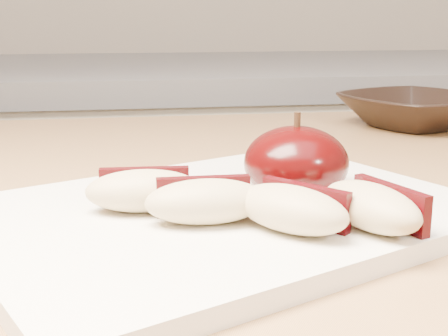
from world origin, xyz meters
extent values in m
cube|color=silver|center=(0.00, 1.20, 0.45)|extent=(2.40, 0.60, 0.90)
cube|color=slate|center=(0.00, 1.20, 0.92)|extent=(2.40, 0.62, 0.04)
cube|color=#A17846|center=(0.00, 0.50, 0.88)|extent=(1.64, 0.64, 0.04)
cube|color=silver|center=(-0.03, 0.38, 0.91)|extent=(0.38, 0.34, 0.01)
ellipsoid|color=black|center=(0.03, 0.42, 0.93)|extent=(0.09, 0.09, 0.05)
cylinder|color=black|center=(0.03, 0.42, 0.96)|extent=(0.00, 0.00, 0.01)
ellipsoid|color=tan|center=(-0.08, 0.38, 0.93)|extent=(0.07, 0.04, 0.03)
cube|color=black|center=(-0.08, 0.40, 0.92)|extent=(0.06, 0.01, 0.02)
ellipsoid|color=tan|center=(-0.04, 0.35, 0.93)|extent=(0.07, 0.04, 0.03)
cube|color=black|center=(-0.04, 0.37, 0.92)|extent=(0.06, 0.01, 0.02)
ellipsoid|color=tan|center=(0.00, 0.33, 0.93)|extent=(0.07, 0.08, 0.03)
cube|color=black|center=(0.01, 0.34, 0.92)|extent=(0.04, 0.05, 0.02)
ellipsoid|color=tan|center=(0.05, 0.33, 0.93)|extent=(0.06, 0.08, 0.03)
cube|color=black|center=(0.06, 0.33, 0.92)|extent=(0.03, 0.06, 0.02)
imported|color=black|center=(0.25, 0.69, 0.92)|extent=(0.21, 0.21, 0.04)
camera|label=1|loc=(-0.09, 0.01, 1.03)|focal=50.00mm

